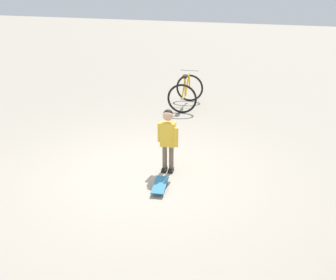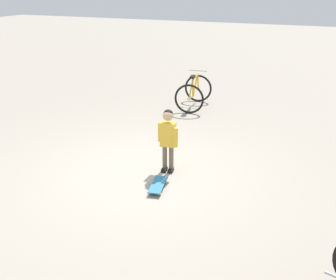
{
  "view_description": "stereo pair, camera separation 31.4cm",
  "coord_description": "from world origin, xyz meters",
  "views": [
    {
      "loc": [
        -2.31,
        5.12,
        2.91
      ],
      "look_at": [
        -0.38,
        -0.3,
        0.55
      ],
      "focal_mm": 41.3,
      "sensor_mm": 36.0,
      "label": 1
    },
    {
      "loc": [
        -2.6,
        5.0,
        2.91
      ],
      "look_at": [
        -0.38,
        -0.3,
        0.55
      ],
      "focal_mm": 41.3,
      "sensor_mm": 36.0,
      "label": 2
    }
  ],
  "objects": [
    {
      "name": "bicycle_mid",
      "position": [
        0.39,
        -3.77,
        0.38
      ],
      "size": [
        0.83,
        1.14,
        0.85
      ],
      "color": "black",
      "rests_on": "ground"
    },
    {
      "name": "child_person",
      "position": [
        -0.38,
        -0.29,
        0.66
      ],
      "size": [
        0.39,
        0.21,
        1.06
      ],
      "color": "brown",
      "rests_on": "ground"
    },
    {
      "name": "skateboard",
      "position": [
        -0.47,
        0.31,
        0.06
      ],
      "size": [
        0.3,
        0.58,
        0.07
      ],
      "color": "teal",
      "rests_on": "ground"
    },
    {
      "name": "ground_plane",
      "position": [
        0.0,
        0.0,
        0.0
      ],
      "size": [
        50.0,
        50.0,
        0.0
      ],
      "primitive_type": "plane",
      "color": "#9E9384"
    }
  ]
}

